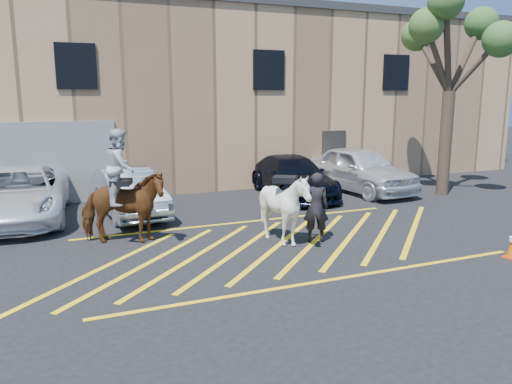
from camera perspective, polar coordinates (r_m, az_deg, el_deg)
name	(u,v)px	position (r m, az deg, el deg)	size (l,w,h in m)	color
ground	(273,243)	(12.67, 1.93, -5.81)	(90.00, 90.00, 0.00)	black
car_white_pickup	(19,195)	(16.25, -25.43, -0.27)	(2.60, 5.63, 1.56)	white
car_silver_sedan	(129,192)	(15.88, -14.29, -0.03)	(1.51, 4.33, 1.43)	#99A0A7
car_blue_suv	(293,176)	(18.33, 4.21, 1.78)	(2.03, 5.00, 1.45)	black
car_white_suv	(360,169)	(19.55, 11.81, 2.56)	(2.03, 5.05, 1.72)	white
handler	(316,207)	(12.65, 6.86, -1.74)	(0.65, 0.43, 1.78)	black
warehouse	(163,95)	(23.55, -10.54, 10.84)	(32.42, 10.20, 7.30)	tan
hatching_zone	(278,246)	(12.40, 2.51, -6.16)	(12.60, 5.12, 0.01)	yellow
mounted_bay	(122,198)	(12.78, -15.05, -0.68)	(2.38, 1.67, 2.87)	brown
saddled_white	(285,208)	(12.35, 3.28, -1.81)	(2.17, 2.22, 1.84)	silver
tree	(453,36)	(19.70, 21.58, 16.20)	(3.99, 4.37, 7.31)	#46352A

